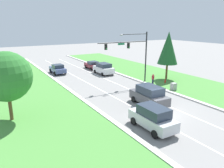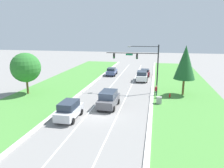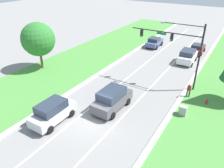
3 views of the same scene
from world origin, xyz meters
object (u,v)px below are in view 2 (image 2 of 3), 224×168
object	(u,v)px
graphite_suv	(109,99)
fire_hydrant	(170,96)
white_suv	(142,76)
silver_suv	(69,110)
traffic_signal_mast	(142,61)
utility_cabinet	(159,100)
pedestrian	(156,90)
slate_blue_sedan	(112,71)
oak_near_left_tree	(26,68)
burgundy_sedan	(145,72)
conifer_near_right_tree	(185,63)

from	to	relation	value
graphite_suv	fire_hydrant	xyz separation A→B (m)	(8.11, 5.82, -0.78)
white_suv	silver_suv	bearing A→B (deg)	-109.02
traffic_signal_mast	utility_cabinet	world-z (taller)	traffic_signal_mast
pedestrian	slate_blue_sedan	bearing A→B (deg)	-75.42
silver_suv	oak_near_left_tree	size ratio (longest dim) A/B	0.70
traffic_signal_mast	burgundy_sedan	distance (m)	14.20
traffic_signal_mast	silver_suv	distance (m)	15.40
silver_suv	pedestrian	size ratio (longest dim) A/B	2.70
white_suv	slate_blue_sedan	size ratio (longest dim) A/B	1.03
slate_blue_sedan	pedestrian	bearing A→B (deg)	-57.17
white_suv	traffic_signal_mast	bearing A→B (deg)	-87.91
slate_blue_sedan	pedestrian	size ratio (longest dim) A/B	2.60
silver_suv	traffic_signal_mast	bearing A→B (deg)	60.51
conifer_near_right_tree	oak_near_left_tree	xyz separation A→B (m)	(-24.01, -4.25, -0.86)
silver_suv	utility_cabinet	distance (m)	12.37
traffic_signal_mast	oak_near_left_tree	world-z (taller)	traffic_signal_mast
utility_cabinet	conifer_near_right_tree	world-z (taller)	conifer_near_right_tree
traffic_signal_mast	oak_near_left_tree	xyz separation A→B (m)	(-17.55, -4.82, -0.91)
graphite_suv	fire_hydrant	world-z (taller)	graphite_suv
white_suv	conifer_near_right_tree	xyz separation A→B (m)	(6.94, -8.83, 4.11)
white_suv	fire_hydrant	xyz separation A→B (m)	(4.88, -10.73, -0.66)
utility_cabinet	oak_near_left_tree	size ratio (longest dim) A/B	0.16
slate_blue_sedan	fire_hydrant	size ratio (longest dim) A/B	6.29
utility_cabinet	conifer_near_right_tree	size ratio (longest dim) A/B	0.14
graphite_suv	pedestrian	size ratio (longest dim) A/B	2.89
pedestrian	fire_hydrant	xyz separation A→B (m)	(2.07, -0.47, -0.59)
white_suv	oak_near_left_tree	distance (m)	21.75
burgundy_sedan	white_suv	world-z (taller)	white_suv
fire_hydrant	white_suv	bearing A→B (deg)	114.44
oak_near_left_tree	conifer_near_right_tree	bearing A→B (deg)	10.05
traffic_signal_mast	slate_blue_sedan	bearing A→B (deg)	120.64
silver_suv	graphite_suv	world-z (taller)	graphite_suv
traffic_signal_mast	pedestrian	world-z (taller)	traffic_signal_mast
traffic_signal_mast	conifer_near_right_tree	bearing A→B (deg)	-5.00
graphite_suv	slate_blue_sedan	distance (m)	21.47
traffic_signal_mast	utility_cabinet	size ratio (longest dim) A/B	8.03
silver_suv	slate_blue_sedan	size ratio (longest dim) A/B	1.04
silver_suv	graphite_suv	xyz separation A→B (m)	(3.55, 4.66, 0.07)
silver_suv	oak_near_left_tree	world-z (taller)	oak_near_left_tree
traffic_signal_mast	oak_near_left_tree	distance (m)	18.22
graphite_suv	white_suv	xyz separation A→B (m)	(3.23, 16.55, -0.12)
graphite_suv	white_suv	size ratio (longest dim) A/B	1.07
pedestrian	oak_near_left_tree	size ratio (longest dim) A/B	0.26
slate_blue_sedan	silver_suv	bearing A→B (deg)	-90.21
utility_cabinet	fire_hydrant	xyz separation A→B (m)	(1.62, 3.26, -0.18)
graphite_suv	slate_blue_sedan	world-z (taller)	graphite_suv
pedestrian	silver_suv	bearing A→B (deg)	29.60
slate_blue_sedan	pedestrian	world-z (taller)	slate_blue_sedan
traffic_signal_mast	graphite_suv	distance (m)	9.94
graphite_suv	pedestrian	xyz separation A→B (m)	(6.04, 6.29, -0.19)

